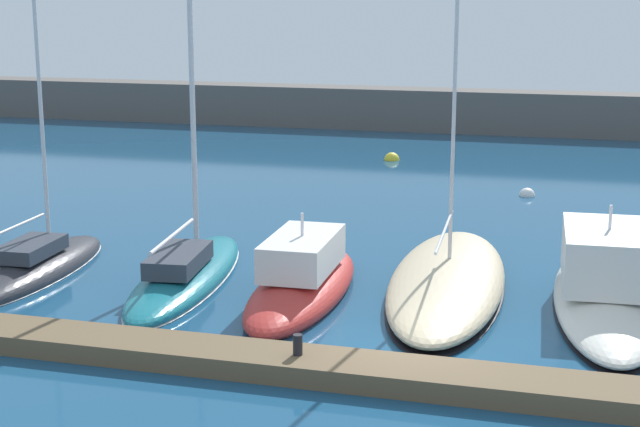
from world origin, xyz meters
The scene contains 11 objects.
ground_plane centered at (0.00, 0.00, 0.00)m, with size 120.00×120.00×0.00m, color navy.
dock_pier centered at (0.00, -1.55, 0.22)m, with size 36.49×1.43×0.44m, color brown.
breakwater_seawall centered at (0.00, 36.01, 1.19)m, with size 108.00×2.51×2.38m, color #5B5651.
sailboat_charcoal_second centered at (-11.37, 3.57, 0.21)m, with size 2.35×7.34×13.07m.
sailboat_teal_third centered at (-7.01, 4.08, 0.30)m, with size 3.14×8.80×15.14m.
motorboat_red_fourth centered at (-3.51, 3.60, 0.44)m, with size 2.44×7.54×2.58m.
sailboat_sand_fifth centered at (0.05, 5.23, 0.27)m, with size 3.63×10.64×17.79m.
motorboat_ivory_sixth centered at (4.10, 4.95, 0.55)m, with size 3.07×9.77×2.88m.
mooring_buoy_yellow centered at (-5.53, 25.24, 0.00)m, with size 0.73×0.73×0.73m, color yellow.
mooring_buoy_white centered at (1.26, 18.42, 0.00)m, with size 0.63×0.63×0.63m, color white.
dock_bollard centered at (-2.08, -1.55, 0.66)m, with size 0.20×0.20×0.44m, color black.
Camera 1 is at (3.47, -19.71, 7.75)m, focal length 54.57 mm.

